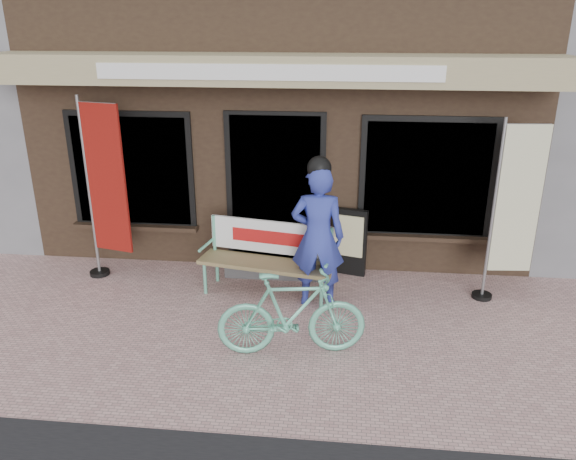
# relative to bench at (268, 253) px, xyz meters

# --- Properties ---
(ground) EXTENTS (70.00, 70.00, 0.00)m
(ground) POSITION_rel_bench_xyz_m (-0.01, -1.18, -0.55)
(ground) COLOR #CB9F9B
(ground) RESTS_ON ground
(storefront) EXTENTS (7.00, 6.77, 6.00)m
(storefront) POSITION_rel_bench_xyz_m (-0.01, 3.78, 2.44)
(storefront) COLOR black
(storefront) RESTS_ON ground
(bench) EXTENTS (1.77, 0.75, 0.93)m
(bench) POSITION_rel_bench_xyz_m (0.00, 0.00, 0.00)
(bench) COLOR #65C6A3
(bench) RESTS_ON ground
(person) EXTENTS (0.64, 0.43, 1.87)m
(person) POSITION_rel_bench_xyz_m (0.63, -0.24, 0.37)
(person) COLOR #2D399D
(person) RESTS_ON ground
(bicycle) EXTENTS (1.60, 0.67, 0.93)m
(bicycle) POSITION_rel_bench_xyz_m (0.43, -1.38, -0.08)
(bicycle) COLOR #65C6A3
(bicycle) RESTS_ON ground
(nobori_red) EXTENTS (0.73, 0.32, 2.44)m
(nobori_red) POSITION_rel_bench_xyz_m (-2.16, 0.21, 0.71)
(nobori_red) COLOR gray
(nobori_red) RESTS_ON ground
(nobori_cream) EXTENTS (0.67, 0.27, 2.28)m
(nobori_cream) POSITION_rel_bench_xyz_m (2.94, 0.14, 0.63)
(nobori_cream) COLOR gray
(nobori_cream) RESTS_ON ground
(menu_stand) EXTENTS (0.48, 0.22, 0.94)m
(menu_stand) POSITION_rel_bench_xyz_m (1.02, 0.66, -0.06)
(menu_stand) COLOR black
(menu_stand) RESTS_ON ground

